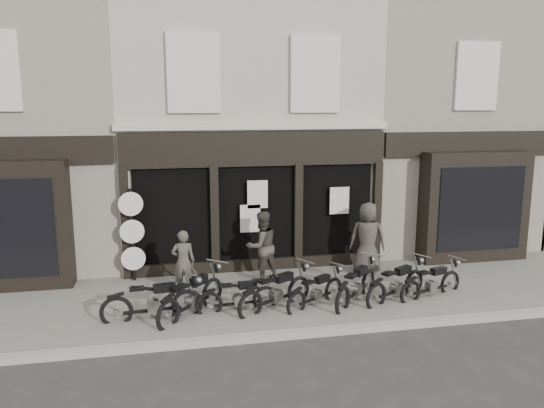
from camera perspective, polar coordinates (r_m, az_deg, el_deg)
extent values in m
plane|color=#2D2B28|center=(12.13, 0.82, -11.71)|extent=(90.00, 90.00, 0.00)
cube|color=#66635A|center=(12.93, -0.04, -9.97)|extent=(30.00, 4.20, 0.12)
cube|color=gray|center=(10.99, 2.26, -13.82)|extent=(30.00, 0.25, 0.13)
cube|color=#AAA192|center=(17.13, -3.48, 8.92)|extent=(7.20, 6.00, 8.20)
cube|color=black|center=(14.13, -1.68, 5.93)|extent=(7.10, 0.18, 0.90)
cube|color=black|center=(14.48, -1.68, -1.77)|extent=(6.50, 0.10, 2.95)
cube|color=black|center=(14.74, -1.61, -6.69)|extent=(7.10, 0.20, 0.44)
cube|color=#BCB3A3|center=(14.12, -1.72, 8.36)|extent=(7.30, 0.22, 0.18)
cube|color=beige|center=(13.95, -8.43, 13.77)|extent=(1.35, 0.12, 2.00)
cube|color=black|center=(13.98, -8.44, 13.77)|extent=(1.05, 0.06, 1.70)
cube|color=beige|center=(14.49, 4.68, 13.73)|extent=(1.35, 0.12, 2.00)
cube|color=black|center=(14.52, 4.65, 13.73)|extent=(1.05, 0.06, 1.70)
cube|color=black|center=(14.23, -15.46, -2.17)|extent=(0.22, 0.22, 3.00)
cube|color=black|center=(14.25, -6.19, -1.83)|extent=(0.22, 0.22, 3.00)
cube|color=black|center=(14.63, 2.82, -1.45)|extent=(0.22, 0.22, 3.00)
cube|color=black|center=(15.35, 11.17, -1.06)|extent=(0.22, 0.22, 3.00)
cube|color=silver|center=(14.16, -1.57, 1.04)|extent=(0.55, 0.04, 0.75)
cube|color=silver|center=(14.77, 7.25, 0.38)|extent=(0.55, 0.04, 0.75)
cube|color=silver|center=(14.25, -2.35, -1.56)|extent=(0.55, 0.04, 0.75)
cube|color=gray|center=(17.42, -24.86, 7.99)|extent=(5.50, 6.00, 8.20)
cube|color=black|center=(14.46, -27.09, -2.16)|extent=(3.20, 0.70, 3.20)
cube|color=gray|center=(19.09, 15.98, 8.71)|extent=(5.50, 6.00, 8.20)
cube|color=black|center=(16.44, 20.90, -0.26)|extent=(3.20, 0.70, 3.20)
cube|color=black|center=(16.15, 21.55, -0.49)|extent=(2.60, 0.06, 2.40)
cube|color=black|center=(16.47, 20.76, 6.09)|extent=(5.40, 0.16, 0.70)
cube|color=beige|center=(16.46, 21.18, 12.69)|extent=(1.30, 0.10, 1.90)
cube|color=black|center=(16.49, 21.12, 12.69)|extent=(1.00, 0.06, 1.60)
torus|color=black|center=(11.85, -9.10, -10.63)|extent=(0.70, 0.15, 0.69)
torus|color=black|center=(11.77, -16.40, -11.08)|extent=(0.70, 0.15, 0.69)
cube|color=black|center=(11.80, -12.73, -11.06)|extent=(1.21, 0.16, 0.06)
cube|color=gray|center=(11.77, -12.64, -10.68)|extent=(0.26, 0.20, 0.27)
cube|color=black|center=(11.65, -11.51, -8.83)|extent=(0.48, 0.21, 0.17)
cube|color=black|center=(11.61, -14.36, -8.81)|extent=(0.32, 0.23, 0.06)
cylinder|color=gray|center=(11.65, -8.10, -7.45)|extent=(0.09, 0.59, 0.04)
torus|color=black|center=(12.43, -6.47, -9.47)|extent=(0.54, 0.60, 0.72)
torus|color=black|center=(11.32, -11.10, -11.68)|extent=(0.54, 0.60, 0.72)
cube|color=black|center=(11.88, -8.66, -10.72)|extent=(0.86, 0.98, 0.06)
cube|color=gray|center=(11.86, -8.61, -10.31)|extent=(0.31, 0.31, 0.27)
cube|color=black|center=(11.91, -7.91, -8.15)|extent=(0.45, 0.48, 0.18)
cube|color=black|center=(11.46, -9.72, -8.74)|extent=(0.37, 0.38, 0.06)
cylinder|color=gray|center=(12.39, -5.90, -6.14)|extent=(0.49, 0.43, 0.04)
torus|color=black|center=(12.15, -0.72, -10.15)|extent=(0.61, 0.14, 0.60)
torus|color=black|center=(11.87, -6.78, -10.74)|extent=(0.61, 0.14, 0.60)
cube|color=black|center=(12.01, -3.71, -10.62)|extent=(1.05, 0.15, 0.05)
cube|color=gray|center=(11.99, -3.63, -10.29)|extent=(0.23, 0.18, 0.23)
cube|color=black|center=(11.92, -2.64, -8.68)|extent=(0.42, 0.19, 0.15)
cube|color=black|center=(11.80, -5.01, -8.73)|extent=(0.28, 0.20, 0.05)
cylinder|color=gray|center=(12.01, 0.18, -7.44)|extent=(0.09, 0.52, 0.03)
torus|color=black|center=(12.56, 2.85, -9.26)|extent=(0.64, 0.43, 0.69)
torus|color=black|center=(11.63, -2.36, -10.92)|extent=(0.64, 0.43, 0.69)
cube|color=black|center=(12.10, 0.35, -10.25)|extent=(1.06, 0.66, 0.06)
cube|color=gray|center=(12.08, 0.42, -9.86)|extent=(0.30, 0.28, 0.26)
cube|color=black|center=(12.11, 1.28, -7.89)|extent=(0.49, 0.38, 0.17)
cube|color=black|center=(11.73, -0.75, -8.29)|extent=(0.36, 0.33, 0.06)
cylinder|color=gray|center=(12.50, 3.61, -6.14)|extent=(0.33, 0.52, 0.04)
torus|color=black|center=(12.77, 6.62, -9.18)|extent=(0.55, 0.40, 0.60)
torus|color=black|center=(11.85, 2.64, -10.72)|extent=(0.55, 0.40, 0.60)
cube|color=black|center=(12.31, 4.70, -10.08)|extent=(0.91, 0.61, 0.05)
cube|color=gray|center=(12.30, 4.76, -9.75)|extent=(0.27, 0.25, 0.23)
cube|color=black|center=(12.34, 5.44, -8.02)|extent=(0.42, 0.35, 0.15)
cube|color=black|center=(11.97, 3.89, -8.42)|extent=(0.32, 0.29, 0.05)
cylinder|color=gray|center=(12.73, 7.23, -6.47)|extent=(0.31, 0.45, 0.03)
torus|color=black|center=(13.27, 10.26, -8.32)|extent=(0.54, 0.56, 0.69)
torus|color=black|center=(12.00, 7.60, -10.32)|extent=(0.54, 0.56, 0.69)
cube|color=black|center=(12.64, 8.99, -9.45)|extent=(0.86, 0.90, 0.06)
cube|color=gray|center=(12.63, 9.04, -9.07)|extent=(0.30, 0.30, 0.26)
cube|color=black|center=(12.72, 9.52, -7.12)|extent=(0.44, 0.45, 0.17)
cube|color=black|center=(12.21, 8.50, -7.65)|extent=(0.35, 0.36, 0.06)
cylinder|color=gray|center=(13.27, 10.71, -5.32)|extent=(0.45, 0.43, 0.04)
torus|color=black|center=(13.49, 15.01, -8.21)|extent=(0.64, 0.41, 0.68)
torus|color=black|center=(12.38, 11.13, -9.77)|extent=(0.64, 0.41, 0.68)
cube|color=black|center=(12.94, 13.15, -9.13)|extent=(1.07, 0.62, 0.06)
cube|color=gray|center=(12.93, 13.22, -8.77)|extent=(0.30, 0.27, 0.26)
cube|color=black|center=(13.00, 13.92, -6.93)|extent=(0.49, 0.37, 0.17)
cube|color=black|center=(12.56, 12.42, -7.31)|extent=(0.36, 0.32, 0.06)
cylinder|color=gray|center=(13.48, 15.68, -5.33)|extent=(0.31, 0.53, 0.04)
torus|color=black|center=(13.81, 18.59, -8.08)|extent=(0.62, 0.29, 0.63)
torus|color=black|center=(12.85, 14.64, -9.26)|extent=(0.62, 0.29, 0.63)
cube|color=black|center=(13.33, 16.68, -8.81)|extent=(1.05, 0.41, 0.06)
cube|color=gray|center=(13.32, 16.75, -8.49)|extent=(0.27, 0.23, 0.24)
cube|color=black|center=(13.38, 17.48, -6.87)|extent=(0.45, 0.29, 0.16)
cube|color=black|center=(12.99, 15.96, -7.13)|extent=(0.32, 0.27, 0.06)
cylinder|color=gray|center=(13.78, 19.29, -5.50)|extent=(0.21, 0.52, 0.03)
imported|color=#444038|center=(12.99, -9.52, -6.14)|extent=(0.59, 0.40, 1.55)
imported|color=#3C3831|center=(13.67, -1.12, -4.55)|extent=(1.07, 0.96, 1.82)
imported|color=#39342F|center=(14.44, 10.23, -3.63)|extent=(1.10, 0.89, 1.94)
cylinder|color=black|center=(14.40, -14.54, -8.25)|extent=(0.40, 0.40, 0.07)
cylinder|color=black|center=(14.05, -14.78, -3.49)|extent=(0.08, 0.08, 2.53)
cylinder|color=black|center=(13.84, -14.96, 0.02)|extent=(0.62, 0.10, 0.62)
cylinder|color=beige|center=(13.81, -14.96, 0.00)|extent=(0.62, 0.06, 0.62)
cylinder|color=black|center=(13.98, -14.82, -2.86)|extent=(0.62, 0.10, 0.62)
cylinder|color=beige|center=(13.96, -14.82, -2.89)|extent=(0.62, 0.06, 0.62)
cylinder|color=black|center=(14.16, -14.68, -5.68)|extent=(0.62, 0.10, 0.62)
cylinder|color=beige|center=(14.14, -14.68, -5.71)|extent=(0.62, 0.06, 0.62)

